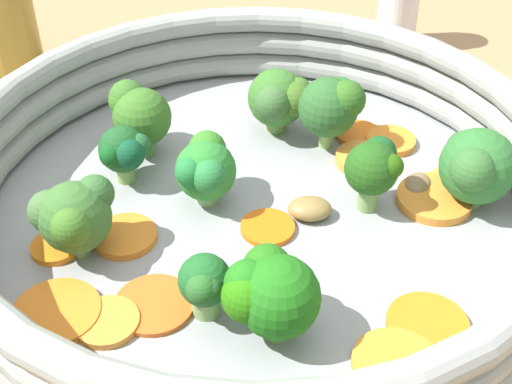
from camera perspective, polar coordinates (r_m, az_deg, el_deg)
ground_plane at (r=0.46m, az=0.00°, el=-3.13°), size 4.00×4.00×0.00m
skillet at (r=0.45m, az=0.00°, el=-2.33°), size 0.35×0.35×0.02m
skillet_rim_wall at (r=0.43m, az=0.00°, el=1.40°), size 0.37×0.37×0.06m
carrot_slice_0 at (r=0.39m, az=-15.67°, el=-9.31°), size 0.07×0.07×0.01m
carrot_slice_1 at (r=0.37m, az=11.17°, el=-13.39°), size 0.05×0.05×0.00m
carrot_slice_2 at (r=0.48m, az=15.71°, el=0.38°), size 0.05×0.05×0.00m
carrot_slice_3 at (r=0.39m, az=-8.64°, el=-8.63°), size 0.05×0.05×0.00m
carrot_slice_4 at (r=0.52m, az=8.16°, el=4.65°), size 0.05×0.05×0.00m
carrot_slice_5 at (r=0.49m, az=8.62°, el=2.62°), size 0.05×0.05×0.01m
carrot_slice_6 at (r=0.38m, az=-11.85°, el=-10.14°), size 0.04×0.04×0.00m
carrot_slice_7 at (r=0.43m, az=-15.75°, el=-4.27°), size 0.03×0.03×0.00m
carrot_slice_8 at (r=0.43m, az=-10.44°, el=-3.50°), size 0.05×0.05×0.00m
carrot_slice_9 at (r=0.39m, az=13.56°, el=-10.28°), size 0.05×0.05×0.00m
carrot_slice_10 at (r=0.51m, az=10.73°, el=4.03°), size 0.05×0.05×0.00m
carrot_slice_11 at (r=0.43m, az=0.94°, el=-2.87°), size 0.04×0.04×0.00m
carrot_slice_12 at (r=0.46m, az=14.07°, el=-0.54°), size 0.07×0.07×0.01m
broccoli_floret_0 at (r=0.35m, az=1.05°, el=-8.02°), size 0.05×0.04×0.05m
broccoli_floret_1 at (r=0.41m, az=-14.41°, el=-1.82°), size 0.05×0.05×0.05m
broccoli_floret_2 at (r=0.44m, az=-4.05°, el=1.91°), size 0.04×0.05×0.04m
broccoli_floret_3 at (r=0.43m, az=9.42°, el=1.98°), size 0.04×0.04×0.05m
broccoli_floret_4 at (r=0.49m, az=5.93°, el=7.05°), size 0.05×0.05×0.05m
broccoli_floret_5 at (r=0.49m, az=-9.50°, el=6.33°), size 0.05×0.04×0.05m
broccoli_floret_6 at (r=0.37m, az=-4.11°, el=-7.39°), size 0.03×0.03×0.04m
broccoli_floret_7 at (r=0.46m, az=-10.49°, el=3.24°), size 0.03×0.03×0.04m
broccoli_floret_8 at (r=0.50m, az=1.97°, el=7.46°), size 0.05×0.05×0.05m
broccoli_floret_9 at (r=0.45m, az=17.18°, el=2.00°), size 0.05×0.05×0.05m
mushroom_piece_0 at (r=0.44m, az=4.33°, el=-1.33°), size 0.03×0.03×0.01m
mushroom_piece_1 at (r=0.47m, az=12.79°, el=0.63°), size 0.02×0.03×0.01m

